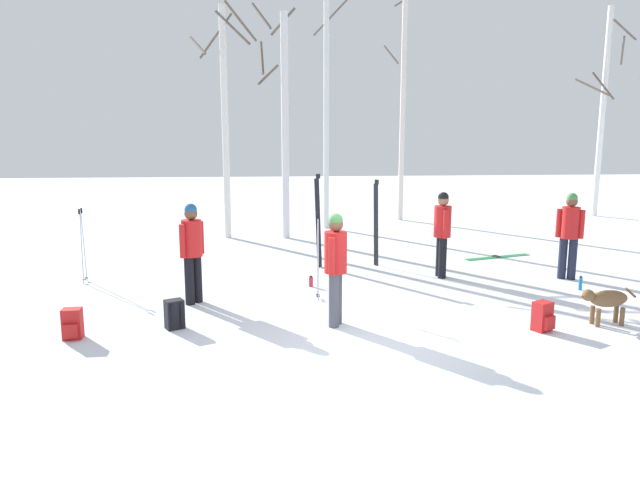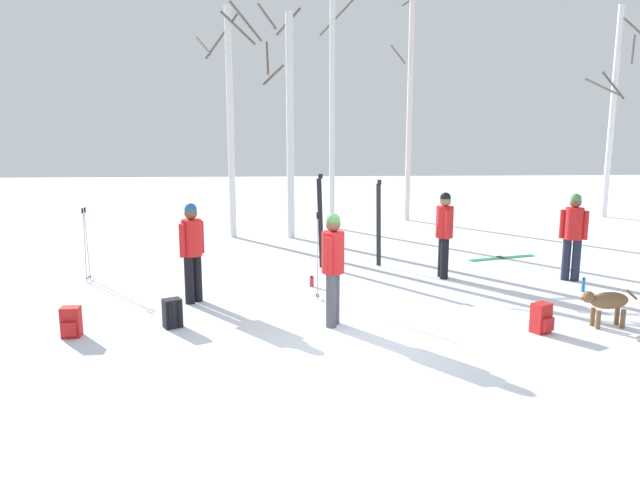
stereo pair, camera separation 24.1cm
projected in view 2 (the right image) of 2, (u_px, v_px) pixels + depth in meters
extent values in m
plane|color=white|center=(368.00, 344.00, 8.27)|extent=(60.00, 60.00, 0.00)
cylinder|color=#4C4C56|center=(334.00, 297.00, 9.09)|extent=(0.16, 0.16, 0.82)
cylinder|color=#4C4C56|center=(331.00, 301.00, 8.92)|extent=(0.16, 0.16, 0.82)
cylinder|color=red|center=(333.00, 252.00, 8.87)|extent=(0.34, 0.34, 0.62)
sphere|color=brown|center=(333.00, 224.00, 8.80)|extent=(0.22, 0.22, 0.22)
sphere|color=#4C8C4C|center=(333.00, 220.00, 8.79)|extent=(0.21, 0.21, 0.21)
cylinder|color=red|center=(337.00, 251.00, 9.07)|extent=(0.10, 0.10, 0.56)
cylinder|color=red|center=(329.00, 256.00, 8.68)|extent=(0.10, 0.10, 0.56)
cylinder|color=black|center=(444.00, 259.00, 11.82)|extent=(0.16, 0.16, 0.82)
cylinder|color=black|center=(442.00, 257.00, 12.00)|extent=(0.16, 0.16, 0.82)
cylinder|color=red|center=(445.00, 222.00, 11.78)|extent=(0.34, 0.34, 0.62)
sphere|color=#997051|center=(445.00, 201.00, 11.70)|extent=(0.22, 0.22, 0.22)
sphere|color=black|center=(446.00, 198.00, 11.69)|extent=(0.21, 0.21, 0.21)
cylinder|color=red|center=(447.00, 225.00, 11.58)|extent=(0.10, 0.10, 0.56)
cylinder|color=red|center=(442.00, 221.00, 11.99)|extent=(0.10, 0.10, 0.56)
cylinder|color=#1E2338|center=(576.00, 260.00, 11.67)|extent=(0.16, 0.16, 0.82)
cylinder|color=#1E2338|center=(566.00, 259.00, 11.74)|extent=(0.16, 0.16, 0.82)
cylinder|color=red|center=(574.00, 224.00, 11.57)|extent=(0.34, 0.34, 0.62)
sphere|color=brown|center=(576.00, 202.00, 11.50)|extent=(0.22, 0.22, 0.22)
sphere|color=#4C8C4C|center=(576.00, 199.00, 11.49)|extent=(0.21, 0.21, 0.21)
cylinder|color=red|center=(586.00, 225.00, 11.49)|extent=(0.10, 0.10, 0.56)
cylinder|color=red|center=(562.00, 224.00, 11.66)|extent=(0.10, 0.10, 0.56)
cylinder|color=black|center=(189.00, 280.00, 10.13)|extent=(0.16, 0.16, 0.82)
cylinder|color=black|center=(197.00, 278.00, 10.28)|extent=(0.16, 0.16, 0.82)
cylinder|color=red|center=(192.00, 238.00, 10.07)|extent=(0.34, 0.34, 0.62)
sphere|color=brown|center=(191.00, 213.00, 10.00)|extent=(0.22, 0.22, 0.22)
sphere|color=#265999|center=(191.00, 209.00, 9.99)|extent=(0.21, 0.21, 0.21)
cylinder|color=red|center=(182.00, 241.00, 9.91)|extent=(0.10, 0.10, 0.56)
cylinder|color=red|center=(201.00, 237.00, 10.24)|extent=(0.10, 0.10, 0.56)
ellipsoid|color=brown|center=(609.00, 300.00, 8.93)|extent=(0.61, 0.25, 0.26)
sphere|color=brown|center=(588.00, 297.00, 8.88)|extent=(0.18, 0.18, 0.18)
ellipsoid|color=brown|center=(584.00, 298.00, 8.88)|extent=(0.10, 0.06, 0.06)
cylinder|color=brown|center=(632.00, 295.00, 8.95)|extent=(0.19, 0.04, 0.17)
cylinder|color=brown|center=(598.00, 320.00, 8.88)|extent=(0.07, 0.07, 0.28)
cylinder|color=brown|center=(592.00, 317.00, 9.03)|extent=(0.07, 0.07, 0.28)
cylinder|color=brown|center=(623.00, 319.00, 8.92)|extent=(0.07, 0.07, 0.28)
cylinder|color=brown|center=(617.00, 316.00, 9.07)|extent=(0.07, 0.07, 0.28)
cube|color=black|center=(319.00, 224.00, 12.68)|extent=(0.13, 0.12, 1.92)
cube|color=black|center=(319.00, 176.00, 12.50)|extent=(0.06, 0.05, 0.10)
cube|color=black|center=(321.00, 223.00, 12.72)|extent=(0.13, 0.12, 1.92)
cube|color=black|center=(321.00, 176.00, 12.54)|extent=(0.06, 0.05, 0.10)
cube|color=black|center=(378.00, 225.00, 12.91)|extent=(0.08, 0.11, 1.78)
cube|color=black|center=(378.00, 182.00, 12.74)|extent=(0.04, 0.06, 0.10)
cube|color=black|center=(380.00, 225.00, 12.86)|extent=(0.08, 0.11, 1.78)
cube|color=black|center=(380.00, 182.00, 12.69)|extent=(0.04, 0.06, 0.10)
cube|color=green|center=(501.00, 257.00, 13.83)|extent=(1.67, 0.57, 0.02)
cube|color=#333338|center=(499.00, 257.00, 13.81)|extent=(0.13, 0.10, 0.03)
cube|color=green|center=(503.00, 258.00, 13.74)|extent=(1.67, 0.57, 0.02)
cube|color=#333338|center=(502.00, 258.00, 13.71)|extent=(0.13, 0.10, 0.03)
cylinder|color=#B2B2BC|center=(317.00, 259.00, 10.38)|extent=(0.02, 0.11, 1.43)
cylinder|color=black|center=(317.00, 215.00, 10.24)|extent=(0.04, 0.04, 0.10)
cylinder|color=black|center=(317.00, 295.00, 10.49)|extent=(0.07, 0.07, 0.01)
cylinder|color=#B2B2BC|center=(318.00, 260.00, 10.28)|extent=(0.02, 0.11, 1.43)
cylinder|color=black|center=(318.00, 216.00, 10.14)|extent=(0.04, 0.04, 0.10)
cylinder|color=black|center=(318.00, 296.00, 10.39)|extent=(0.07, 0.07, 0.01)
cylinder|color=#B2B2BC|center=(87.00, 247.00, 11.67)|extent=(0.02, 0.10, 1.35)
cylinder|color=black|center=(85.00, 210.00, 11.54)|extent=(0.04, 0.04, 0.10)
cylinder|color=black|center=(90.00, 277.00, 11.78)|extent=(0.07, 0.07, 0.01)
cylinder|color=#B2B2BC|center=(85.00, 248.00, 11.53)|extent=(0.02, 0.10, 1.35)
cylinder|color=black|center=(82.00, 211.00, 11.40)|extent=(0.04, 0.04, 0.10)
cylinder|color=black|center=(87.00, 278.00, 11.64)|extent=(0.07, 0.07, 0.01)
cube|color=black|center=(172.00, 313.00, 8.94)|extent=(0.32, 0.30, 0.44)
cube|color=black|center=(170.00, 315.00, 9.06)|extent=(0.20, 0.14, 0.20)
cube|color=black|center=(179.00, 314.00, 8.88)|extent=(0.04, 0.04, 0.37)
cube|color=black|center=(170.00, 316.00, 8.81)|extent=(0.04, 0.04, 0.37)
cube|color=red|center=(71.00, 322.00, 8.54)|extent=(0.27, 0.21, 0.44)
cube|color=red|center=(69.00, 329.00, 8.42)|extent=(0.20, 0.07, 0.20)
cube|color=black|center=(68.00, 319.00, 8.64)|extent=(0.04, 0.03, 0.37)
cube|color=black|center=(79.00, 319.00, 8.66)|extent=(0.04, 0.03, 0.37)
cube|color=red|center=(541.00, 318.00, 8.72)|extent=(0.32, 0.30, 0.44)
cube|color=red|center=(548.00, 325.00, 8.62)|extent=(0.20, 0.15, 0.20)
cube|color=black|center=(531.00, 317.00, 8.78)|extent=(0.04, 0.04, 0.37)
cube|color=black|center=(538.00, 315.00, 8.85)|extent=(0.04, 0.04, 0.37)
cylinder|color=#1E72BF|center=(583.00, 285.00, 10.93)|extent=(0.06, 0.06, 0.24)
cylinder|color=black|center=(584.00, 278.00, 10.90)|extent=(0.04, 0.04, 0.02)
cylinder|color=red|center=(312.00, 282.00, 11.29)|extent=(0.08, 0.08, 0.18)
cylinder|color=black|center=(312.00, 276.00, 11.27)|extent=(0.05, 0.05, 0.02)
cylinder|color=silver|center=(231.00, 125.00, 15.94)|extent=(0.18, 0.18, 6.09)
cylinder|color=brown|center=(203.00, 46.00, 15.30)|extent=(0.56, 1.29, 0.61)
cylinder|color=brown|center=(222.00, 36.00, 15.91)|extent=(0.89, 0.50, 1.24)
cylinder|color=brown|center=(238.00, 28.00, 15.12)|extent=(0.88, 0.66, 0.76)
cylinder|color=brown|center=(246.00, 22.00, 15.16)|extent=(0.78, 1.06, 0.83)
cylinder|color=silver|center=(290.00, 128.00, 15.87)|extent=(0.20, 0.20, 5.91)
cylinder|color=brown|center=(288.00, 22.00, 15.68)|extent=(0.68, 0.11, 0.73)
cylinder|color=brown|center=(267.00, 58.00, 15.48)|extent=(0.13, 1.21, 0.96)
cylinder|color=brown|center=(266.00, 16.00, 15.11)|extent=(0.53, 1.22, 0.84)
cylinder|color=brown|center=(274.00, 75.00, 15.84)|extent=(0.57, 0.91, 0.61)
cylinder|color=silver|center=(332.00, 102.00, 17.35)|extent=(0.16, 0.16, 7.42)
cylinder|color=brown|center=(337.00, 17.00, 17.40)|extent=(1.05, 0.43, 1.04)
cylinder|color=silver|center=(410.00, 99.00, 18.89)|extent=(0.17, 0.17, 7.76)
cylinder|color=brown|center=(398.00, 54.00, 18.49)|extent=(0.33, 0.93, 0.66)
cylinder|color=white|center=(612.00, 114.00, 19.71)|extent=(0.19, 0.19, 6.86)
cylinder|color=brown|center=(613.00, 85.00, 19.27)|extent=(0.64, 0.50, 0.92)
cylinder|color=brown|center=(635.00, 28.00, 18.74)|extent=(1.10, 0.51, 0.59)
cylinder|color=brown|center=(602.00, 87.00, 19.26)|extent=(0.62, 1.22, 0.64)
cylinder|color=brown|center=(633.00, 50.00, 19.16)|extent=(0.50, 0.84, 0.82)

